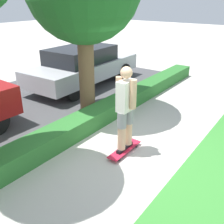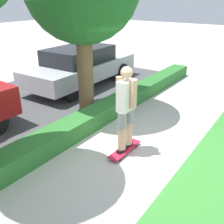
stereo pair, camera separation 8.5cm
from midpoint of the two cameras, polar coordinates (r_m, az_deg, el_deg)
The scene contains 6 objects.
ground_plane at distance 5.79m, azimuth 5.63°, elevation -8.73°, with size 60.00×60.00×0.00m, color #BCB7AD.
street_asphalt at distance 8.45m, azimuth -19.58°, elevation 0.84°, with size 12.92×5.00×0.01m.
hedge_row at distance 6.52m, azimuth -6.44°, elevation -2.67°, with size 12.92×0.60×0.42m.
skateboard at distance 5.73m, azimuth 3.20°, elevation -8.14°, with size 0.98×0.24×0.09m.
skater_person at distance 5.28m, azimuth 3.44°, elevation 0.96°, with size 0.52×0.47×1.81m.
parked_car_middle at distance 9.96m, azimuth -6.01°, elevation 10.06°, with size 4.78×1.94×1.44m.
Camera 1 is at (-4.23, -2.45, 3.10)m, focal length 42.00 mm.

